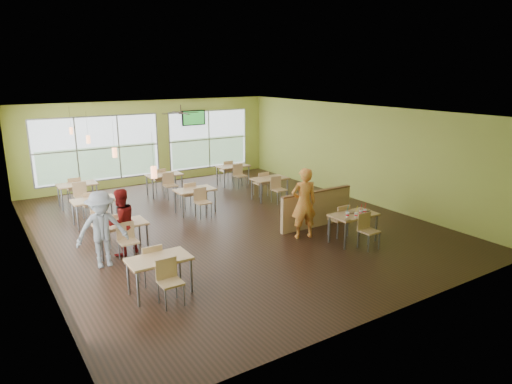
# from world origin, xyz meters

# --- Properties ---
(room) EXTENTS (12.00, 12.04, 3.20)m
(room) POSITION_xyz_m (0.00, 0.00, 1.60)
(room) COLOR black
(room) RESTS_ON ground
(window_bays) EXTENTS (9.24, 10.24, 2.38)m
(window_bays) POSITION_xyz_m (-2.65, 3.08, 1.48)
(window_bays) COLOR white
(window_bays) RESTS_ON room
(main_table) EXTENTS (1.22, 1.52, 0.87)m
(main_table) POSITION_xyz_m (2.00, -3.00, 0.63)
(main_table) COLOR tan
(main_table) RESTS_ON floor
(half_wall_divider) EXTENTS (2.40, 0.14, 1.04)m
(half_wall_divider) POSITION_xyz_m (2.00, -1.55, 0.52)
(half_wall_divider) COLOR tan
(half_wall_divider) RESTS_ON floor
(dining_tables) EXTENTS (6.92, 8.72, 0.87)m
(dining_tables) POSITION_xyz_m (-1.05, 1.71, 0.63)
(dining_tables) COLOR tan
(dining_tables) RESTS_ON floor
(pendant_lights) EXTENTS (0.11, 7.31, 0.86)m
(pendant_lights) POSITION_xyz_m (-3.20, 0.68, 2.45)
(pendant_lights) COLOR #2D2119
(pendant_lights) RESTS_ON ceiling
(ceiling_fan) EXTENTS (1.25, 1.25, 0.29)m
(ceiling_fan) POSITION_xyz_m (-0.00, 3.00, 2.95)
(ceiling_fan) COLOR #2D2119
(ceiling_fan) RESTS_ON ceiling
(tv_backwall) EXTENTS (1.00, 0.07, 0.60)m
(tv_backwall) POSITION_xyz_m (1.80, 5.90, 2.45)
(tv_backwall) COLOR black
(tv_backwall) RESTS_ON wall_back
(man_plaid) EXTENTS (0.79, 0.64, 1.88)m
(man_plaid) POSITION_xyz_m (1.14, -2.05, 0.94)
(man_plaid) COLOR #DE4818
(man_plaid) RESTS_ON floor
(patron_maroon) EXTENTS (0.93, 0.82, 1.61)m
(patron_maroon) POSITION_xyz_m (-3.22, -0.62, 0.81)
(patron_maroon) COLOR maroon
(patron_maroon) RESTS_ON floor
(patron_grey) EXTENTS (1.17, 0.73, 1.75)m
(patron_grey) POSITION_xyz_m (-3.77, -1.08, 0.87)
(patron_grey) COLOR slate
(patron_grey) RESTS_ON floor
(cup_blue) EXTENTS (0.10, 0.10, 0.35)m
(cup_blue) POSITION_xyz_m (1.67, -3.12, 0.82)
(cup_blue) COLOR white
(cup_blue) RESTS_ON main_table
(cup_yellow) EXTENTS (0.09, 0.09, 0.32)m
(cup_yellow) POSITION_xyz_m (1.85, -3.24, 0.82)
(cup_yellow) COLOR white
(cup_yellow) RESTS_ON main_table
(cup_red_near) EXTENTS (0.09, 0.09, 0.31)m
(cup_red_near) POSITION_xyz_m (2.10, -3.15, 0.81)
(cup_red_near) COLOR white
(cup_red_near) RESTS_ON main_table
(cup_red_far) EXTENTS (0.09, 0.09, 0.31)m
(cup_red_far) POSITION_xyz_m (2.26, -3.13, 0.81)
(cup_red_far) COLOR white
(cup_red_far) RESTS_ON main_table
(food_basket) EXTENTS (0.25, 0.25, 0.06)m
(food_basket) POSITION_xyz_m (2.38, -3.04, 0.78)
(food_basket) COLOR black
(food_basket) RESTS_ON main_table
(ketchup_cup) EXTENTS (0.06, 0.06, 0.03)m
(ketchup_cup) POSITION_xyz_m (2.41, -3.15, 0.76)
(ketchup_cup) COLOR #930708
(ketchup_cup) RESTS_ON main_table
(wrapper_left) EXTENTS (0.20, 0.19, 0.04)m
(wrapper_left) POSITION_xyz_m (1.51, -3.30, 0.77)
(wrapper_left) COLOR olive
(wrapper_left) RESTS_ON main_table
(wrapper_mid) EXTENTS (0.25, 0.23, 0.05)m
(wrapper_mid) POSITION_xyz_m (2.00, -2.92, 0.77)
(wrapper_mid) COLOR olive
(wrapper_mid) RESTS_ON main_table
(wrapper_right) EXTENTS (0.17, 0.16, 0.03)m
(wrapper_right) POSITION_xyz_m (2.15, -3.30, 0.77)
(wrapper_right) COLOR olive
(wrapper_right) RESTS_ON main_table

